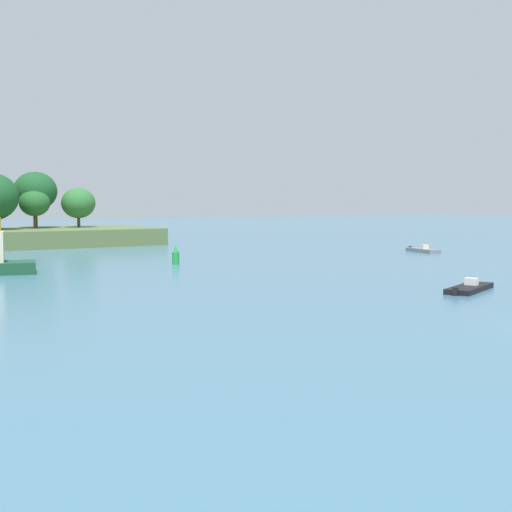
{
  "coord_description": "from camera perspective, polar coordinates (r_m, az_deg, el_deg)",
  "views": [
    {
      "loc": [
        -31.56,
        -21.47,
        6.3
      ],
      "look_at": [
        3.45,
        33.09,
        1.2
      ],
      "focal_mm": 50.62,
      "sensor_mm": 36.0,
      "label": 1
    }
  ],
  "objects": [
    {
      "name": "channel_buoy_green",
      "position": [
        70.15,
        -6.36,
        -0.02
      ],
      "size": [
        0.7,
        0.7,
        1.9
      ],
      "color": "green",
      "rests_on": "ground"
    },
    {
      "name": "small_motorboat",
      "position": [
        51.85,
        16.51,
        -2.44
      ],
      "size": [
        6.0,
        3.9,
        0.86
      ],
      "color": "black",
      "rests_on": "ground"
    },
    {
      "name": "fishing_skiff",
      "position": [
        88.41,
        13.05,
        0.45
      ],
      "size": [
        2.59,
        5.5,
        0.93
      ],
      "color": "slate",
      "rests_on": "ground"
    }
  ]
}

